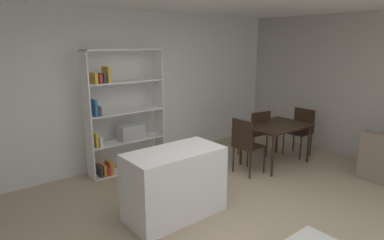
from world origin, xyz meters
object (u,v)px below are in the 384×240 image
Objects in this scene: dining_chair_island_side at (246,142)px; dining_chair_window_side at (301,127)px; open_bookshelf at (122,119)px; kitchen_island at (175,183)px; dining_chair_far at (257,130)px; dining_table at (276,128)px.

dining_chair_window_side is (1.61, 0.00, -0.01)m from dining_chair_island_side.
open_bookshelf reaches higher than dining_chair_island_side.
dining_chair_far is at bearing 17.43° from kitchen_island.
dining_chair_island_side reaches higher than kitchen_island.
dining_chair_window_side is at bearing -91.14° from dining_chair_island_side.
dining_chair_far reaches higher than kitchen_island.
kitchen_island is 2.64m from dining_chair_far.
dining_chair_island_side is at bearing 11.56° from kitchen_island.
open_bookshelf is at bearing -114.78° from dining_chair_window_side.
dining_chair_island_side is 0.91m from dining_chair_far.
open_bookshelf is 3.46m from dining_chair_window_side.
kitchen_island is at bearing -96.55° from open_bookshelf.
dining_chair_far reaches higher than dining_table.
dining_chair_window_side is (3.33, 0.35, 0.12)m from kitchen_island.
open_bookshelf is at bearing 83.45° from kitchen_island.
dining_chair_far reaches higher than dining_chair_window_side.
open_bookshelf is at bearing 45.32° from dining_chair_island_side.
dining_chair_far is at bearing -23.32° from open_bookshelf.
dining_chair_window_side is at bearing -24.62° from open_bookshelf.
dining_chair_far is (2.31, -1.00, -0.37)m from open_bookshelf.
dining_chair_window_side reaches higher than dining_table.
dining_chair_island_side is 1.61m from dining_chair_window_side.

